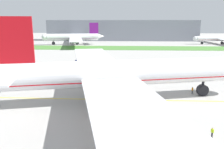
# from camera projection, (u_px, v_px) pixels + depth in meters

# --- Properties ---
(ground_plane) EXTENTS (600.00, 600.00, 0.00)m
(ground_plane) POSITION_uv_depth(u_px,v_px,m) (109.00, 104.00, 48.24)
(ground_plane) COLOR #ADAAA5
(ground_plane) RESTS_ON ground
(apron_taxi_line) EXTENTS (280.00, 0.36, 0.01)m
(apron_taxi_line) POSITION_uv_depth(u_px,v_px,m) (110.00, 99.00, 51.08)
(apron_taxi_line) COLOR yellow
(apron_taxi_line) RESTS_ON ground
(grass_median_strip) EXTENTS (320.00, 24.00, 0.10)m
(grass_median_strip) POSITION_uv_depth(u_px,v_px,m) (119.00, 48.00, 150.36)
(grass_median_strip) COLOR #4C8438
(grass_median_strip) RESTS_ON ground
(airliner_foreground) EXTENTS (60.42, 98.73, 17.84)m
(airliner_foreground) POSITION_uv_depth(u_px,v_px,m) (115.00, 74.00, 48.82)
(airliner_foreground) COLOR white
(airliner_foreground) RESTS_ON ground
(ground_crew_wingwalker_port) EXTENTS (0.46, 0.50, 1.66)m
(ground_crew_wingwalker_port) POSITION_uv_depth(u_px,v_px,m) (192.00, 90.00, 54.91)
(ground_crew_wingwalker_port) COLOR black
(ground_crew_wingwalker_port) RESTS_ON ground
(ground_crew_wingwalker_starboard) EXTENTS (0.33, 0.53, 1.56)m
(ground_crew_wingwalker_starboard) POSITION_uv_depth(u_px,v_px,m) (212.00, 131.00, 34.25)
(ground_crew_wingwalker_starboard) COLOR black
(ground_crew_wingwalker_starboard) RESTS_ON ground
(service_truck_baggage_loader) EXTENTS (5.73, 3.91, 2.91)m
(service_truck_baggage_loader) POSITION_uv_depth(u_px,v_px,m) (83.00, 62.00, 88.29)
(service_truck_baggage_loader) COLOR #33478C
(service_truck_baggage_loader) RESTS_ON ground
(service_truck_fuel_bowser) EXTENTS (5.50, 2.57, 2.61)m
(service_truck_fuel_bowser) POSITION_uv_depth(u_px,v_px,m) (92.00, 57.00, 101.93)
(service_truck_fuel_bowser) COLOR white
(service_truck_fuel_bowser) RESTS_ON ground
(parked_airliner_far_left) EXTENTS (45.61, 72.59, 15.95)m
(parked_airliner_far_left) POSITION_uv_depth(u_px,v_px,m) (74.00, 37.00, 171.24)
(parked_airliner_far_left) COLOR white
(parked_airliner_far_left) RESTS_ON ground
(parked_airliner_far_centre) EXTENTS (42.59, 69.03, 12.26)m
(parked_airliner_far_centre) POSITION_uv_depth(u_px,v_px,m) (221.00, 39.00, 174.20)
(parked_airliner_far_centre) COLOR white
(parked_airliner_far_centre) RESTS_ON ground
(terminal_building) EXTENTS (133.33, 20.00, 18.00)m
(terminal_building) POSITION_uv_depth(u_px,v_px,m) (122.00, 30.00, 209.31)
(terminal_building) COLOR gray
(terminal_building) RESTS_ON ground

